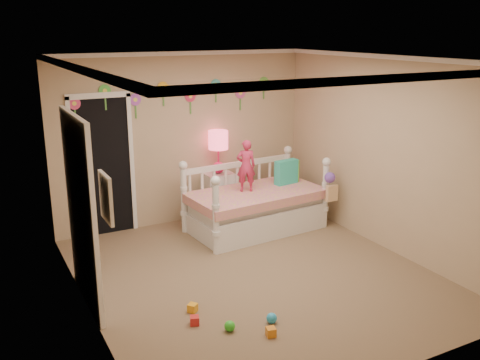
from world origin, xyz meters
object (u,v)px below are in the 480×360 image
child (246,166)px  nightstand (219,196)px  table_lamp (218,145)px  daybed (255,195)px

child → nightstand: bearing=-60.2°
table_lamp → daybed: bearing=-69.8°
daybed → table_lamp: bearing=105.8°
child → daybed: bearing=178.8°
child → table_lamp: bearing=-60.2°
daybed → table_lamp: 0.99m
table_lamp → child: bearing=-79.1°
nightstand → table_lamp: (0.00, 0.00, 0.81)m
nightstand → table_lamp: table_lamp is taller
child → table_lamp: table_lamp is taller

